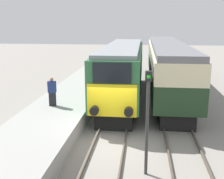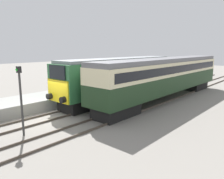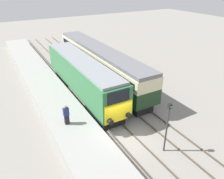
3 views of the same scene
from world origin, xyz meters
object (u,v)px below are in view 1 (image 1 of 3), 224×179
Objects in this scene: locomotive at (123,69)px; signal_post at (147,115)px; passenger_carriage at (167,62)px; person_on_platform at (52,92)px.

signal_post is at bearing -81.07° from locomotive.
passenger_carriage is at bearing 82.89° from signal_post.
locomotive is 6.56m from person_on_platform.
signal_post is at bearing -97.11° from passenger_carriage.
locomotive is at bearing -140.53° from passenger_carriage.
signal_post is (1.70, -10.82, 0.11)m from locomotive.
passenger_carriage is (3.40, 2.80, 0.20)m from locomotive.
locomotive is 4.41m from passenger_carriage.
signal_post reaches higher than person_on_platform.
passenger_carriage is 10.86m from person_on_platform.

